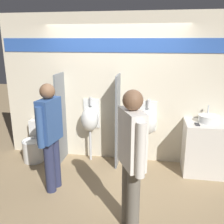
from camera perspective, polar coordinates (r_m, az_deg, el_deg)
The scene contains 12 objects.
ground_plane at distance 4.51m, azimuth -0.37°, elevation -13.54°, with size 16.00×16.00×0.00m, color #997F5B.
display_wall at distance 4.59m, azimuth 0.89°, elevation 5.24°, with size 4.30×0.07×2.70m.
sink_counter at distance 4.61m, azimuth 21.37°, elevation -7.74°, with size 0.87×0.58×0.90m.
sink_basin at distance 4.48m, azimuth 21.27°, elevation -1.42°, with size 0.35×0.35×0.26m.
cell_phone at distance 4.30m, azimuth 18.90°, elevation -2.68°, with size 0.07×0.14×0.01m.
divider_near_counter at distance 4.73m, azimuth -11.54°, elevation -1.40°, with size 0.03×0.45×1.66m.
divider_mid at distance 4.47m, azimuth 1.31°, elevation -2.12°, with size 0.03×0.45×1.66m.
urinal_near_counter at distance 4.64m, azimuth -5.07°, elevation -1.64°, with size 0.32×0.32×1.21m.
urinal_far at distance 4.50m, azimuth 8.16°, elevation -2.32°, with size 0.32×0.32×1.21m.
toilet at distance 5.05m, azimuth -17.25°, elevation -7.23°, with size 0.41×0.57×0.87m.
person_in_vest at distance 3.78m, azimuth -13.91°, elevation -4.79°, with size 0.25×0.57×1.65m.
person_with_lanyard at distance 2.90m, azimuth 4.48°, elevation -10.05°, with size 0.37×0.55×1.73m.
Camera 1 is at (0.68, -3.85, 2.23)m, focal length 40.00 mm.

